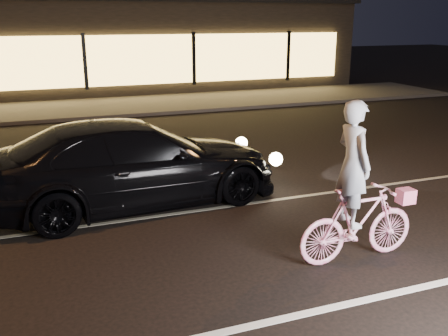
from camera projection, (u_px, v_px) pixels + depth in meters
name	position (u px, v px, depth m)	size (l,w,h in m)	color
ground	(203.00, 267.00, 6.86)	(90.00, 90.00, 0.00)	black
lane_stripe_near	(246.00, 327.00, 5.52)	(60.00, 0.12, 0.01)	silver
lane_stripe_far	(167.00, 215.00, 8.65)	(60.00, 0.10, 0.01)	gray
sidewalk	(93.00, 108.00, 18.49)	(30.00, 4.00, 0.12)	#383533
storefront	(75.00, 43.00, 23.23)	(25.40, 8.42, 4.20)	black
cyclist	(357.00, 206.00, 6.83)	(1.81, 0.62, 2.28)	#DE2C72
sedan	(135.00, 163.00, 9.00)	(5.48, 2.62, 1.54)	black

